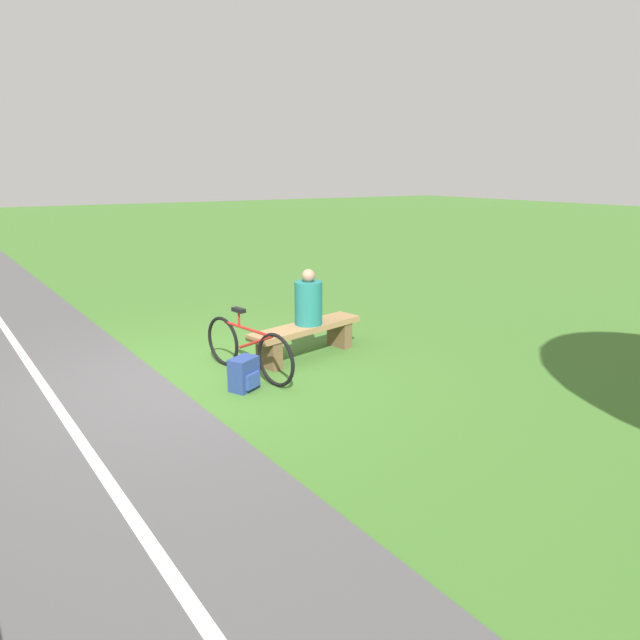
# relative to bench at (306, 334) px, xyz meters

# --- Properties ---
(ground_plane) EXTENTS (80.00, 80.00, 0.00)m
(ground_plane) POSITION_rel_bench_xyz_m (1.64, -0.00, -0.32)
(ground_plane) COLOR #3D6B28
(bench) EXTENTS (1.81, 0.79, 0.45)m
(bench) POSITION_rel_bench_xyz_m (0.00, 0.00, 0.00)
(bench) COLOR #937047
(bench) RESTS_ON ground_plane
(person_seated) EXTENTS (0.45, 0.45, 0.76)m
(person_seated) POSITION_rel_bench_xyz_m (-0.04, -0.01, 0.46)
(person_seated) COLOR #1E6B66
(person_seated) RESTS_ON bench
(bicycle) EXTENTS (0.43, 1.68, 0.84)m
(bicycle) POSITION_rel_bench_xyz_m (0.99, 0.25, 0.03)
(bicycle) COLOR black
(bicycle) RESTS_ON ground_plane
(backpack) EXTENTS (0.39, 0.36, 0.39)m
(backpack) POSITION_rel_bench_xyz_m (1.23, 0.67, -0.12)
(backpack) COLOR navy
(backpack) RESTS_ON ground_plane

